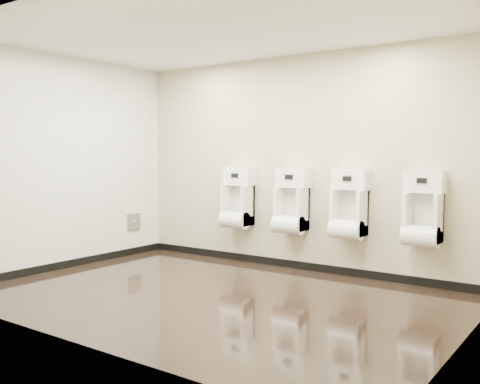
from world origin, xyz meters
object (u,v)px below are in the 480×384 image
(urinal_1, at_px, (291,206))
(access_panel, at_px, (134,221))
(urinal_2, at_px, (349,210))
(urinal_0, at_px, (237,202))
(urinal_3, at_px, (423,214))

(urinal_1, bearing_deg, access_panel, -170.87)
(access_panel, bearing_deg, urinal_2, 6.94)
(access_panel, bearing_deg, urinal_0, 13.77)
(urinal_2, height_order, urinal_3, same)
(urinal_3, bearing_deg, urinal_1, 180.00)
(urinal_3, bearing_deg, access_panel, -174.51)
(access_panel, bearing_deg, urinal_3, 5.49)
(urinal_1, xyz_separation_m, urinal_3, (1.69, 0.00, 0.00))
(urinal_1, xyz_separation_m, urinal_2, (0.80, 0.00, 0.00))
(access_panel, xyz_separation_m, urinal_3, (4.19, 0.40, 0.34))
(access_panel, bearing_deg, urinal_1, 9.13)
(urinal_0, relative_size, urinal_1, 1.00)
(urinal_0, bearing_deg, urinal_2, 0.00)
(urinal_3, bearing_deg, urinal_0, 180.00)
(access_panel, height_order, urinal_3, urinal_3)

